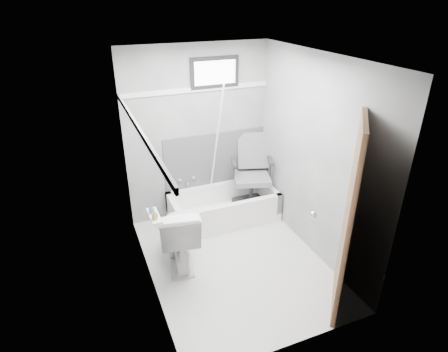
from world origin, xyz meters
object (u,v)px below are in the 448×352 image
bathtub (224,207)px  soap_bottle_b (152,208)px  soap_bottle_a (155,215)px  door (392,231)px  office_chair (252,173)px  toilet (178,234)px

bathtub → soap_bottle_b: size_ratio=18.05×
soap_bottle_a → door: bearing=-30.9°
door → soap_bottle_a: door is taller
soap_bottle_b → door: bearing=-33.9°
soap_bottle_a → soap_bottle_b: (0.00, 0.14, -0.01)m
door → office_chair: bearing=97.5°
office_chair → soap_bottle_a: bearing=-128.5°
toilet → soap_bottle_a: 0.75m
toilet → soap_bottle_b: bearing=46.4°
soap_bottle_a → toilet: bearing=49.9°
door → soap_bottle_a: size_ratio=19.94×
door → soap_bottle_a: bearing=149.1°
bathtub → office_chair: 0.62m
toilet → soap_bottle_b: size_ratio=9.91×
bathtub → office_chair: bearing=6.3°
bathtub → soap_bottle_a: 1.75m
bathtub → soap_bottle_b: soap_bottle_b is taller
door → soap_bottle_b: bearing=146.1°
toilet → door: door is taller
office_chair → soap_bottle_b: 1.92m
door → soap_bottle_b: size_ratio=24.07×
soap_bottle_a → soap_bottle_b: soap_bottle_a is taller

